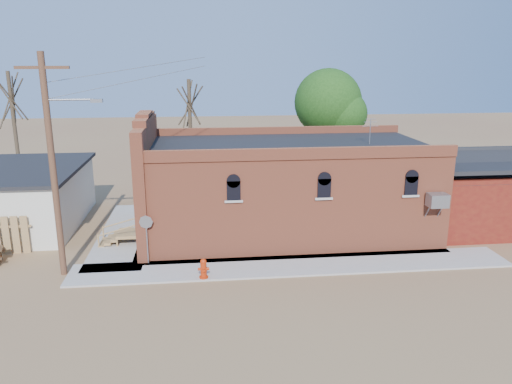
{
  "coord_description": "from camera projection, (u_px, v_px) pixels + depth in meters",
  "views": [
    {
      "loc": [
        -2.33,
        -18.84,
        8.72
      ],
      "look_at": [
        0.27,
        4.6,
        2.4
      ],
      "focal_mm": 35.0,
      "sensor_mm": 36.0,
      "label": 1
    }
  ],
  "objects": [
    {
      "name": "brick_bar",
      "position": [
        281.0,
        188.0,
        25.44
      ],
      "size": [
        16.4,
        7.97,
        6.3
      ],
      "color": "#BB5839",
      "rests_on": "ground"
    },
    {
      "name": "utility_pole",
      "position": [
        54.0,
        162.0,
        19.65
      ],
      "size": [
        3.12,
        0.26,
        9.0
      ],
      "color": "#462A1C",
      "rests_on": "ground"
    },
    {
      "name": "tree_bare_near",
      "position": [
        189.0,
        104.0,
        31.21
      ],
      "size": [
        2.8,
        2.8,
        7.65
      ],
      "color": "#4F3C2D",
      "rests_on": "ground"
    },
    {
      "name": "tree_bare_far",
      "position": [
        11.0,
        98.0,
        30.9
      ],
      "size": [
        2.8,
        2.8,
        8.16
      ],
      "color": "#4F3C2D",
      "rests_on": "ground"
    },
    {
      "name": "ground",
      "position": [
        262.0,
        277.0,
        20.59
      ],
      "size": [
        120.0,
        120.0,
        0.0
      ],
      "primitive_type": "plane",
      "color": "brown",
      "rests_on": "ground"
    },
    {
      "name": "sidewalk_south",
      "position": [
        294.0,
        266.0,
        21.61
      ],
      "size": [
        19.0,
        2.2,
        0.08
      ],
      "primitive_type": "cube",
      "color": "#9E9991",
      "rests_on": "ground"
    },
    {
      "name": "sidewalk_west",
      "position": [
        126.0,
        233.0,
        25.67
      ],
      "size": [
        2.6,
        10.0,
        0.08
      ],
      "primitive_type": "cube",
      "color": "#9E9991",
      "rests_on": "ground"
    },
    {
      "name": "fire_hydrant",
      "position": [
        204.0,
        268.0,
        20.21
      ],
      "size": [
        0.46,
        0.42,
        0.83
      ],
      "rotation": [
        0.0,
        0.0,
        0.05
      ],
      "color": "#B1280A",
      "rests_on": "sidewalk_south"
    },
    {
      "name": "red_shed",
      "position": [
        464.0,
        184.0,
        26.51
      ],
      "size": [
        5.4,
        6.4,
        4.3
      ],
      "color": "#5E1310",
      "rests_on": "ground"
    },
    {
      "name": "trash_barrel",
      "position": [
        142.0,
        233.0,
        24.21
      ],
      "size": [
        0.72,
        0.72,
        0.89
      ],
      "primitive_type": "cylinder",
      "rotation": [
        0.0,
        0.0,
        0.27
      ],
      "color": "navy",
      "rests_on": "sidewalk_west"
    },
    {
      "name": "stop_sign",
      "position": [
        146.0,
        227.0,
        21.36
      ],
      "size": [
        0.59,
        0.08,
        2.19
      ],
      "rotation": [
        0.0,
        0.0,
        -0.43
      ],
      "color": "gray",
      "rests_on": "sidewalk_south"
    },
    {
      "name": "tree_leafy",
      "position": [
        328.0,
        103.0,
        32.66
      ],
      "size": [
        4.4,
        4.4,
        8.15
      ],
      "color": "#4F3C2D",
      "rests_on": "ground"
    }
  ]
}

